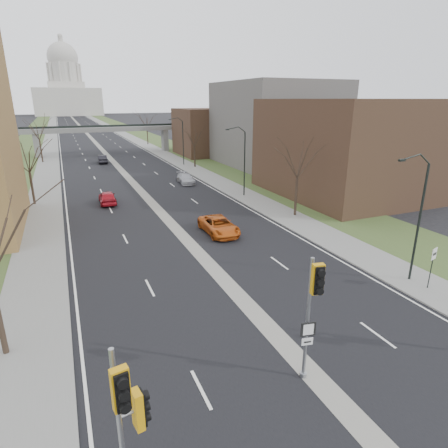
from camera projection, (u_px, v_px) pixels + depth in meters
ground at (324, 387)px, 16.32m from camera, size 700.00×700.00×0.00m
road_surface at (85, 131)px, 147.04m from camera, size 20.00×600.00×0.01m
median_strip at (85, 131)px, 147.04m from camera, size 1.20×600.00×0.02m
sidewalk_right at (116, 130)px, 151.52m from camera, size 4.00×600.00×0.12m
sidewalk_left at (52, 132)px, 142.53m from camera, size 4.00×600.00×0.12m
grass_verge_right at (131, 130)px, 153.77m from camera, size 8.00×600.00×0.10m
grass_verge_left at (34, 133)px, 140.29m from camera, size 8.00×600.00×0.10m
commercial_block_near at (344, 148)px, 47.81m from camera, size 16.00×20.00×12.00m
commercial_block_mid at (275, 124)px, 69.74m from camera, size 18.00×22.00×15.00m
commercial_block_far at (211, 132)px, 83.98m from camera, size 14.00×14.00×10.00m
pedestrian_bridge at (104, 132)px, 84.51m from camera, size 34.00×3.00×6.45m
capitol at (67, 90)px, 289.30m from camera, size 48.00×42.00×55.75m
streetlight_near at (417, 183)px, 23.46m from camera, size 2.61×0.20×8.70m
streetlight_mid at (239, 142)px, 46.12m from camera, size 2.61×0.20×8.70m
streetlight_far at (178, 128)px, 68.78m from camera, size 2.61×0.20×8.70m
tree_left_b at (26, 152)px, 42.60m from camera, size 6.75×6.75×8.81m
tree_left_c at (37, 126)px, 71.97m from camera, size 7.65×7.65×9.99m
tree_right_a at (299, 154)px, 38.26m from camera, size 7.20×7.20×9.40m
tree_right_b at (194, 135)px, 67.28m from camera, size 6.30×6.30×8.22m
tree_right_c at (146, 118)px, 101.75m from camera, size 7.65×7.65×9.99m
signal_pole_left at (128, 410)px, 10.35m from camera, size 0.98×1.16×5.75m
signal_pole_median at (313, 301)px, 15.35m from camera, size 0.72×0.98×5.87m
speed_limit_sign at (433, 261)px, 24.09m from camera, size 0.60×0.19×2.82m
car_left_near at (107, 197)px, 44.76m from camera, size 1.99×4.68×1.58m
car_left_far at (102, 159)px, 73.53m from camera, size 1.88×4.80×1.56m
car_right_near at (219, 225)px, 34.84m from camera, size 2.60×5.59×1.55m
car_right_mid at (186, 179)px, 55.73m from camera, size 2.35×5.08×1.44m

